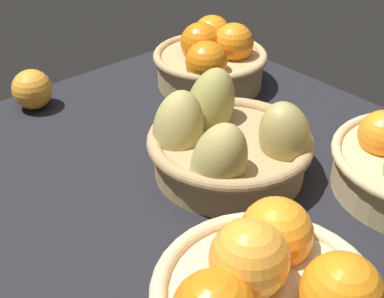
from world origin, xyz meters
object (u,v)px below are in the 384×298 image
at_px(basket_center_pears, 226,144).
at_px(basket_near_right, 267,295).
at_px(loose_orange_front_gap, 32,89).
at_px(basket_far_left, 211,59).

bearing_deg(basket_center_pears, basket_near_right, -36.15).
bearing_deg(basket_center_pears, loose_orange_front_gap, -161.99).
xyz_separation_m(basket_center_pears, basket_far_left, (-0.22, 0.18, 0.00)).
height_order(basket_near_right, basket_far_left, basket_near_right).
distance_m(basket_center_pears, loose_orange_front_gap, 0.38).
height_order(basket_far_left, loose_orange_front_gap, basket_far_left).
relative_size(basket_near_right, basket_far_left, 1.07).
xyz_separation_m(basket_near_right, loose_orange_front_gap, (-0.59, 0.05, -0.02)).
height_order(basket_near_right, basket_center_pears, basket_center_pears).
bearing_deg(basket_near_right, basket_far_left, 142.56).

